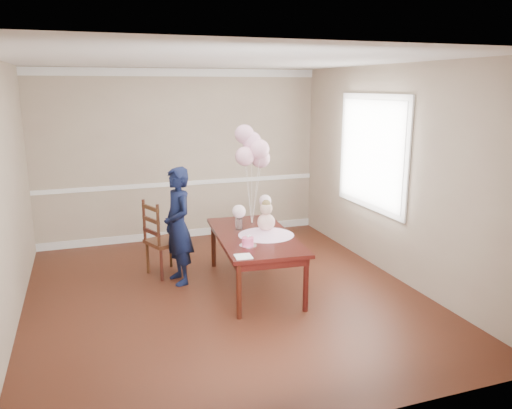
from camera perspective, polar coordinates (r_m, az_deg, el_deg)
The scene contains 52 objects.
floor at distance 6.04m, azimuth -3.53°, elevation -10.32°, with size 4.50×5.00×0.00m, color #34150D.
ceiling at distance 5.54m, azimuth -3.95°, elevation 16.17°, with size 4.50×5.00×0.02m, color white.
wall_back at distance 8.05m, azimuth -8.55°, elevation 5.55°, with size 4.50×0.02×2.70m, color gray.
wall_front at distance 3.37m, azimuth 7.83°, elevation -5.39°, with size 4.50×0.02×2.70m, color gray.
wall_left at distance 5.50m, azimuth -26.94°, elevation 0.61°, with size 0.02×5.00×2.70m, color gray.
wall_right at distance 6.60m, azimuth 15.49°, elevation 3.50°, with size 0.02×5.00×2.70m, color gray.
chair_rail_trim at distance 8.11m, azimuth -8.42°, elevation 2.39°, with size 4.50×0.02×0.07m, color white.
crown_molding at distance 7.97m, azimuth -8.86°, elevation 14.69°, with size 4.50×0.02×0.12m, color white.
baseboard_trim at distance 8.31m, azimuth -8.23°, elevation -3.31°, with size 4.50×0.02×0.12m, color white.
window_frame at distance 6.97m, azimuth 13.11°, elevation 5.80°, with size 0.02×1.66×1.56m, color white.
window_blinds at distance 6.96m, azimuth 12.99°, elevation 5.80°, with size 0.01×1.50×1.40m, color silver.
dining_table_top at distance 6.08m, azimuth -0.18°, elevation -3.66°, with size 0.89×1.78×0.04m, color black.
table_apron at distance 6.10m, azimuth -0.18°, elevation -4.26°, with size 0.80×1.70×0.09m, color black.
table_leg_fl at distance 5.36m, azimuth -1.96°, elevation -9.87°, with size 0.06×0.06×0.62m, color black.
table_leg_fr at distance 5.55m, azimuth 5.71°, elevation -9.08°, with size 0.06×0.06×0.62m, color black.
table_leg_bl at distance 6.87m, azimuth -4.88°, elevation -4.59°, with size 0.06×0.06×0.62m, color black.
table_leg_br at distance 7.02m, azimuth 1.17°, elevation -4.14°, with size 0.06×0.06×0.62m, color black.
baby_skirt at distance 6.05m, azimuth 1.16°, elevation -3.08°, with size 0.68×0.68×0.09m, color #FFBBE8.
baby_torso at distance 6.02m, azimuth 1.16°, elevation -2.02°, with size 0.21×0.21×0.21m, color pink.
baby_head at distance 5.97m, azimuth 1.17°, elevation -0.45°, with size 0.15×0.15×0.15m, color #CBA58C.
baby_hair at distance 5.96m, azimuth 1.17°, elevation 0.05°, with size 0.11×0.11×0.11m, color brown.
cake_platter at distance 5.66m, azimuth -0.95°, elevation -4.69°, with size 0.20×0.20×0.01m, color silver.
birthday_cake at distance 5.64m, azimuth -0.95°, elevation -4.23°, with size 0.13×0.13×0.09m, color #EB4A83.
cake_flower_a at distance 5.62m, azimuth -0.95°, elevation -3.67°, with size 0.03×0.03×0.03m, color white.
cake_flower_b at distance 5.65m, azimuth -0.73°, elevation -3.59°, with size 0.03×0.03×0.03m, color white.
rose_vase_near at distance 6.27m, azimuth -1.96°, elevation -2.23°, with size 0.09×0.09×0.14m, color silver.
roses_near at distance 6.23m, azimuth -1.97°, elevation -0.81°, with size 0.17×0.17×0.17m, color #F7CFD3.
rose_vase_far at distance 6.84m, azimuth 1.04°, elevation -0.89°, with size 0.09×0.09×0.14m, color white.
roses_far at distance 6.80m, azimuth 1.04°, elevation 0.42°, with size 0.17×0.17×0.17m, color white.
napkin at distance 5.30m, azimuth -1.47°, elevation -5.96°, with size 0.18×0.18×0.01m, color white.
balloon_weight at distance 6.54m, azimuth -0.46°, elevation -2.12°, with size 0.04×0.04×0.02m, color silver.
balloon_a at distance 6.35m, azimuth -1.26°, elevation 5.54°, with size 0.25×0.25×0.25m, color #FFB4CB.
balloon_b at distance 6.33m, azimuth 0.41°, elevation 6.34°, with size 0.25×0.25×0.25m, color #FFB4CF.
balloon_c at distance 6.43m, azimuth -0.51°, elevation 7.25°, with size 0.25×0.25×0.25m, color #E9A5C3.
balloon_d at distance 6.42m, azimuth -1.33°, elevation 8.03°, with size 0.25×0.25×0.25m, color #DA9AB5.
balloon_e at distance 6.47m, azimuth 0.53°, elevation 5.30°, with size 0.25×0.25×0.25m, color #DF9EB3.
balloon_ribbon_a at distance 6.44m, azimuth -0.85°, elevation 1.07°, with size 0.00×0.00×0.75m, color white.
balloon_ribbon_b at distance 6.43m, azimuth -0.03°, elevation 1.46°, with size 0.00×0.00×0.84m, color white.
balloon_ribbon_c at distance 6.48m, azimuth -0.49°, elevation 1.94°, with size 0.00×0.00×0.93m, color white.
balloon_ribbon_d at distance 6.47m, azimuth -0.89°, elevation 2.33°, with size 0.00×0.00×1.02m, color silver.
balloon_ribbon_e at distance 6.51m, azimuth 0.03°, elevation 0.99°, with size 0.00×0.00×0.70m, color white.
dining_chair_seat at distance 6.65m, azimuth -10.30°, elevation -4.19°, with size 0.43×0.43×0.05m, color #3E1E11.
chair_leg_fl at distance 6.49m, azimuth -10.75°, elevation -6.81°, with size 0.04×0.04×0.43m, color #35130E.
chair_leg_fr at distance 6.67m, azimuth -8.10°, elevation -6.16°, with size 0.04×0.04×0.43m, color #37140F.
chair_leg_bl at distance 6.79m, azimuth -12.29°, elevation -5.98°, with size 0.04×0.04×0.43m, color #3A1E0F.
chair_leg_br at distance 6.95m, azimuth -9.71°, elevation -5.39°, with size 0.04×0.04×0.43m, color #321B0D.
chair_back_post_l at distance 6.32m, azimuth -11.11°, elevation -2.43°, with size 0.04×0.04×0.55m, color black.
chair_back_post_r at distance 6.63m, azimuth -12.66°, elevation -1.78°, with size 0.04×0.04×0.55m, color #35170E.
chair_slat_low at distance 6.51m, azimuth -11.85°, elevation -3.10°, with size 0.03×0.40×0.05m, color black.
chair_slat_mid at distance 6.46m, azimuth -11.92°, elevation -1.76°, with size 0.03×0.40×0.05m, color #3A1D0F.
chair_slat_top at distance 6.43m, azimuth -11.98°, elevation -0.39°, with size 0.03×0.40×0.05m, color #3C2110.
woman at distance 6.27m, azimuth -8.90°, elevation -2.44°, with size 0.54×0.36×1.47m, color black.
Camera 1 is at (-1.47, -5.34, 2.43)m, focal length 35.00 mm.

